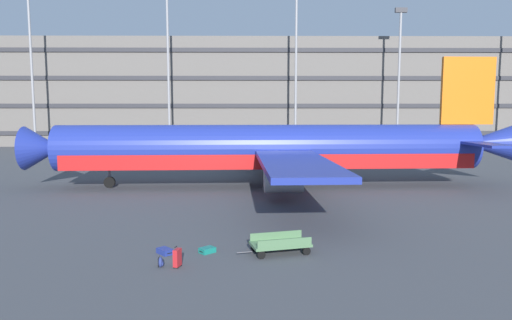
{
  "coord_description": "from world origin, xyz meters",
  "views": [
    {
      "loc": [
        4.54,
        -37.34,
        6.44
      ],
      "look_at": [
        4.81,
        -6.48,
        3.0
      ],
      "focal_mm": 32.46,
      "sensor_mm": 36.0,
      "label": 1
    }
  ],
  "objects": [
    {
      "name": "backpack_silver",
      "position": [
        0.81,
        -19.05,
        0.21
      ],
      "size": [
        0.27,
        0.4,
        0.48
      ],
      "color": "navy",
      "rests_on": "ground_plane"
    },
    {
      "name": "terminal_structure",
      "position": [
        0.0,
        51.83,
        9.22
      ],
      "size": [
        160.75,
        21.62,
        18.45
      ],
      "color": "#605B56",
      "rests_on": "ground_plane"
    },
    {
      "name": "suitcase_large",
      "position": [
        0.65,
        -17.31,
        0.12
      ],
      "size": [
        0.84,
        0.86,
        0.24
      ],
      "color": "navy",
      "rests_on": "ground_plane"
    },
    {
      "name": "light_mast_center_left",
      "position": [
        -8.26,
        34.55,
        14.08
      ],
      "size": [
        1.8,
        0.5,
        24.7
      ],
      "color": "gray",
      "rests_on": "ground_plane"
    },
    {
      "name": "suitcase_scuffed",
      "position": [
        1.49,
        -19.06,
        0.4
      ],
      "size": [
        0.32,
        0.47,
        0.86
      ],
      "color": "#B21E23",
      "rests_on": "ground_plane"
    },
    {
      "name": "light_mast_center_right",
      "position": [
        11.29,
        34.55,
        14.18
      ],
      "size": [
        1.8,
        0.5,
        24.9
      ],
      "color": "gray",
      "rests_on": "ground_plane"
    },
    {
      "name": "light_mast_right",
      "position": [
        27.17,
        34.55,
        12.5
      ],
      "size": [
        1.8,
        0.5,
        21.63
      ],
      "color": "gray",
      "rests_on": "ground_plane"
    },
    {
      "name": "baggage_cart",
      "position": [
        5.79,
        -17.26,
        0.43
      ],
      "size": [
        3.36,
        1.92,
        0.82
      ],
      "color": "#4C724C",
      "rests_on": "ground_plane"
    },
    {
      "name": "light_mast_left",
      "position": [
        -29.09,
        34.55,
        14.54
      ],
      "size": [
        1.8,
        0.5,
        25.61
      ],
      "color": "gray",
      "rests_on": "ground_plane"
    },
    {
      "name": "suitcase_orange",
      "position": [
        2.53,
        -17.16,
        0.12
      ],
      "size": [
        0.81,
        0.79,
        0.24
      ],
      "color": "#147266",
      "rests_on": "ground_plane"
    },
    {
      "name": "ground_plane",
      "position": [
        0.0,
        0.0,
        0.0
      ],
      "size": [
        600.0,
        600.0,
        0.0
      ],
      "primitive_type": "plane",
      "color": "#424449"
    },
    {
      "name": "airliner",
      "position": [
        6.35,
        0.68,
        3.08
      ],
      "size": [
        40.52,
        32.75,
        10.69
      ],
      "color": "navy",
      "rests_on": "ground_plane"
    }
  ]
}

